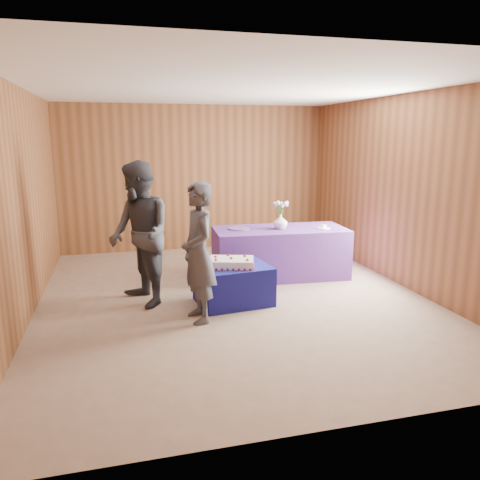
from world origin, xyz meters
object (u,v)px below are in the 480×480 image
object	(u,v)px
guest_left	(198,253)
guest_right	(140,234)
serving_table	(280,252)
vase	(280,222)
sheet_cake	(231,262)
cake_table	(234,284)

from	to	relation	value
guest_left	guest_right	bearing A→B (deg)	-147.96
serving_table	vase	size ratio (longest dim) A/B	9.01
sheet_cake	guest_left	bearing A→B (deg)	-121.94
vase	guest_right	distance (m)	2.23
sheet_cake	guest_left	world-z (taller)	guest_left
sheet_cake	vase	bearing A→B (deg)	61.10
guest_right	cake_table	bearing A→B (deg)	58.54
sheet_cake	guest_left	distance (m)	0.71
guest_left	guest_right	world-z (taller)	guest_right
cake_table	serving_table	size ratio (longest dim) A/B	0.45
guest_left	sheet_cake	bearing A→B (deg)	122.76
cake_table	guest_right	xyz separation A→B (m)	(-1.14, 0.25, 0.67)
cake_table	serving_table	world-z (taller)	serving_table
guest_right	sheet_cake	bearing A→B (deg)	56.93
serving_table	guest_right	size ratio (longest dim) A/B	1.09
sheet_cake	guest_right	bearing A→B (deg)	-177.58
guest_left	guest_right	size ratio (longest dim) A/B	0.89
cake_table	sheet_cake	xyz separation A→B (m)	(-0.04, -0.03, 0.30)
serving_table	guest_left	xyz separation A→B (m)	(-1.51, -1.46, 0.44)
serving_table	guest_right	distance (m)	2.31
serving_table	sheet_cake	bearing A→B (deg)	-131.08
cake_table	vase	size ratio (longest dim) A/B	4.06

